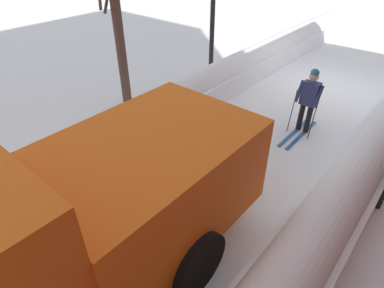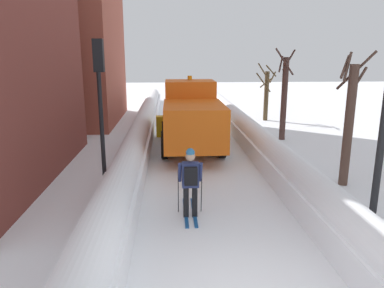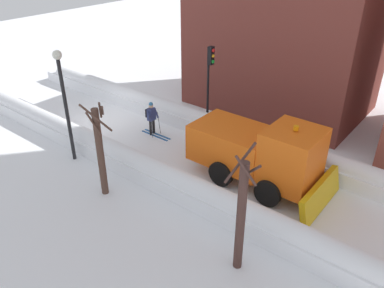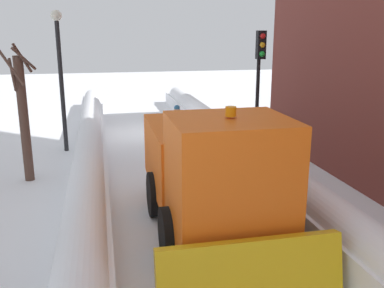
{
  "view_description": "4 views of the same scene",
  "coord_description": "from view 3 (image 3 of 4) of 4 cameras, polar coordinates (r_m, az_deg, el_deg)",
  "views": [
    {
      "loc": [
        -3.19,
        11.11,
        4.72
      ],
      "look_at": [
        0.35,
        6.96,
        0.95
      ],
      "focal_mm": 29.49,
      "sensor_mm": 36.0,
      "label": 1
    },
    {
      "loc": [
        -1.15,
        -5.21,
        4.03
      ],
      "look_at": [
        -0.46,
        6.16,
        1.24
      ],
      "focal_mm": 34.19,
      "sensor_mm": 36.0,
      "label": 2
    },
    {
      "loc": [
        12.28,
        16.4,
        9.55
      ],
      "look_at": [
        0.5,
        7.01,
        1.15
      ],
      "focal_mm": 36.4,
      "sensor_mm": 36.0,
      "label": 3
    },
    {
      "loc": [
        2.06,
        18.67,
        4.42
      ],
      "look_at": [
        -0.64,
        6.18,
        1.04
      ],
      "focal_mm": 39.83,
      "sensor_mm": 36.0,
      "label": 4
    }
  ],
  "objects": [
    {
      "name": "building_brick_near",
      "position": [
        23.42,
        13.42,
        15.03
      ],
      "size": [
        6.75,
        9.87,
        8.26
      ],
      "color": "brown",
      "rests_on": "ground"
    },
    {
      "name": "bare_tree_near",
      "position": [
        15.43,
        -13.32,
        -0.87
      ],
      "size": [
        1.13,
        0.86,
        4.17
      ],
      "color": "#4E362C",
      "rests_on": "ground"
    },
    {
      "name": "snowbank_left",
      "position": [
        18.49,
        13.22,
        -0.94
      ],
      "size": [
        1.1,
        36.0,
        1.13
      ],
      "color": "white",
      "rests_on": "ground"
    },
    {
      "name": "bare_tree_mid",
      "position": [
        11.83,
        7.21,
        -10.27
      ],
      "size": [
        0.95,
        1.02,
        4.34
      ],
      "color": "#442C27",
      "rests_on": "ground"
    },
    {
      "name": "skier",
      "position": [
        20.24,
        -5.96,
        4.01
      ],
      "size": [
        0.62,
        1.8,
        1.81
      ],
      "color": "black",
      "rests_on": "ground"
    },
    {
      "name": "plow_truck",
      "position": [
        16.21,
        9.94,
        -1.19
      ],
      "size": [
        3.2,
        5.98,
        3.12
      ],
      "color": "orange",
      "rests_on": "ground"
    },
    {
      "name": "snowbank_right",
      "position": [
        14.75,
        4.21,
        -8.74
      ],
      "size": [
        1.1,
        36.0,
        1.12
      ],
      "color": "white",
      "rests_on": "ground"
    },
    {
      "name": "street_lamp",
      "position": [
        17.8,
        -18.29,
        7.03
      ],
      "size": [
        0.4,
        0.4,
        5.17
      ],
      "color": "black",
      "rests_on": "ground"
    },
    {
      "name": "traffic_light_pole",
      "position": [
        20.03,
        2.63,
        10.42
      ],
      "size": [
        0.28,
        0.42,
        4.46
      ],
      "color": "black",
      "rests_on": "ground"
    },
    {
      "name": "ground_plane",
      "position": [
        16.82,
        9.11,
        -5.86
      ],
      "size": [
        80.0,
        80.0,
        0.0
      ],
      "primitive_type": "plane",
      "color": "white"
    }
  ]
}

